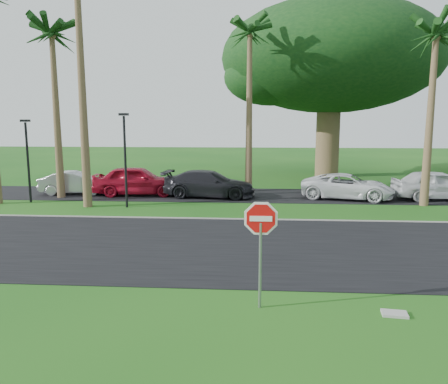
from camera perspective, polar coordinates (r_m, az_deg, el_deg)
ground at (r=13.24m, az=2.34°, el=-9.47°), size 120.00×120.00×0.00m
road at (r=15.14m, az=2.56°, el=-7.02°), size 120.00×8.00×0.02m
parking_strip at (r=25.39m, az=3.17°, el=-0.40°), size 120.00×5.00×0.02m
curb at (r=19.06m, az=2.87°, el=-3.57°), size 120.00×0.12×0.06m
stop_sign_near at (r=9.85m, az=4.81°, el=-5.31°), size 1.05×0.07×2.62m
palm_left_mid at (r=26.29m, az=-21.57°, el=18.30°), size 5.00×5.00×10.00m
palm_center at (r=26.99m, az=3.40°, el=19.70°), size 5.00×5.00×10.50m
palm_right_near at (r=24.47m, az=25.96°, el=17.61°), size 5.00×5.00×9.50m
canopy_tree at (r=35.31m, az=13.76°, el=16.61°), size 16.50×16.50×13.12m
streetlight_left at (r=25.08m, az=-24.27°, el=4.41°), size 0.45×0.25×4.34m
streetlight_right at (r=22.03m, az=-12.79°, el=4.84°), size 0.45×0.25×4.64m
car_silver at (r=27.02m, az=-18.79°, el=1.11°), size 4.18×1.87×1.33m
car_red at (r=25.73m, az=-11.28°, el=1.45°), size 5.17×2.49×1.70m
car_dark at (r=24.57m, az=-1.96°, el=1.03°), size 5.33×2.55×1.50m
car_minivan at (r=24.96m, az=15.81°, el=0.68°), size 5.38×3.40×1.38m
car_pickup at (r=26.46m, az=26.06°, el=0.81°), size 4.85×2.19×1.61m
utility_slab at (r=10.71m, az=21.38°, el=-14.59°), size 0.59×0.42×0.06m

